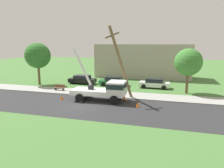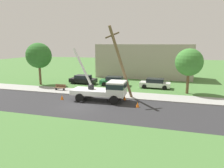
% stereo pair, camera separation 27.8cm
% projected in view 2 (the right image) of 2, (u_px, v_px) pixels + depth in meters
% --- Properties ---
extents(ground_plane, '(120.00, 120.00, 0.00)m').
position_uv_depth(ground_plane, '(111.00, 84.00, 33.56)').
color(ground_plane, '#477538').
extents(road_asphalt, '(80.00, 7.94, 0.01)m').
position_uv_depth(road_asphalt, '(79.00, 105.00, 22.26)').
color(road_asphalt, '#2B2B2D').
rests_on(road_asphalt, ground).
extents(sidewalk_strip, '(80.00, 3.29, 0.10)m').
position_uv_depth(sidewalk_strip, '(97.00, 93.00, 27.54)').
color(sidewalk_strip, '#9E9E99').
rests_on(sidewalk_strip, ground).
extents(utility_truck, '(6.85, 3.21, 5.98)m').
position_uv_depth(utility_truck, '(106.00, 89.00, 23.65)').
color(utility_truck, silver).
rests_on(utility_truck, ground).
extents(leaning_utility_pole, '(2.78, 2.89, 8.55)m').
position_uv_depth(leaning_utility_pole, '(121.00, 63.00, 23.77)').
color(leaning_utility_pole, brown).
rests_on(leaning_utility_pole, ground).
extents(traffic_cone_ahead, '(0.36, 0.36, 0.56)m').
position_uv_depth(traffic_cone_ahead, '(138.00, 105.00, 21.50)').
color(traffic_cone_ahead, orange).
rests_on(traffic_cone_ahead, ground).
extents(traffic_cone_behind, '(0.36, 0.36, 0.56)m').
position_uv_depth(traffic_cone_behind, '(62.00, 97.00, 24.43)').
color(traffic_cone_behind, orange).
rests_on(traffic_cone_behind, ground).
extents(traffic_cone_curbside, '(0.36, 0.36, 0.56)m').
position_uv_depth(traffic_cone_curbside, '(125.00, 98.00, 24.31)').
color(traffic_cone_curbside, orange).
rests_on(traffic_cone_curbside, ground).
extents(parked_sedan_black, '(4.47, 2.14, 1.42)m').
position_uv_depth(parked_sedan_black, '(83.00, 79.00, 34.10)').
color(parked_sedan_black, black).
rests_on(parked_sedan_black, ground).
extents(parked_sedan_green, '(4.52, 2.23, 1.42)m').
position_uv_depth(parked_sedan_green, '(114.00, 81.00, 32.52)').
color(parked_sedan_green, '#1E6638').
rests_on(parked_sedan_green, ground).
extents(parked_sedan_white, '(4.46, 2.12, 1.42)m').
position_uv_depth(parked_sedan_white, '(155.00, 83.00, 30.70)').
color(parked_sedan_white, silver).
rests_on(parked_sedan_white, ground).
extents(park_bench, '(1.60, 0.45, 0.90)m').
position_uv_depth(park_bench, '(60.00, 87.00, 29.06)').
color(park_bench, brown).
rests_on(park_bench, ground).
extents(roadside_tree_near, '(3.98, 3.98, 6.66)m').
position_uv_depth(roadside_tree_near, '(39.00, 56.00, 32.61)').
color(roadside_tree_near, brown).
rests_on(roadside_tree_near, ground).
extents(roadside_tree_far, '(3.55, 3.55, 5.93)m').
position_uv_depth(roadside_tree_far, '(189.00, 62.00, 26.72)').
color(roadside_tree_far, brown).
rests_on(roadside_tree_far, ground).
extents(lowrise_building_backdrop, '(18.00, 6.00, 6.40)m').
position_uv_depth(lowrise_building_backdrop, '(144.00, 61.00, 40.38)').
color(lowrise_building_backdrop, '#A5998C').
rests_on(lowrise_building_backdrop, ground).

